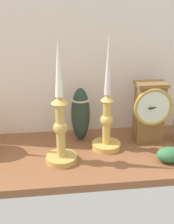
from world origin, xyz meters
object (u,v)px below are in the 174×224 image
at_px(candlestick_tall_left, 60,126).
at_px(tall_ceramic_vase, 81,114).
at_px(mantel_clock, 150,111).
at_px(candlestick_tall_center, 107,118).

height_order(candlestick_tall_left, tall_ceramic_vase, candlestick_tall_left).
distance_m(mantel_clock, candlestick_tall_center, 0.16).
distance_m(candlestick_tall_left, tall_ceramic_vase, 0.16).
bearing_deg(candlestick_tall_left, candlestick_tall_center, 24.09).
relative_size(mantel_clock, tall_ceramic_vase, 1.12).
xyz_separation_m(mantel_clock, candlestick_tall_left, (-0.30, -0.10, 0.01)).
height_order(mantel_clock, candlestick_tall_left, candlestick_tall_left).
bearing_deg(candlestick_tall_center, mantel_clock, 12.33).
height_order(mantel_clock, tall_ceramic_vase, mantel_clock).
bearing_deg(candlestick_tall_center, tall_ceramic_vase, 135.48).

